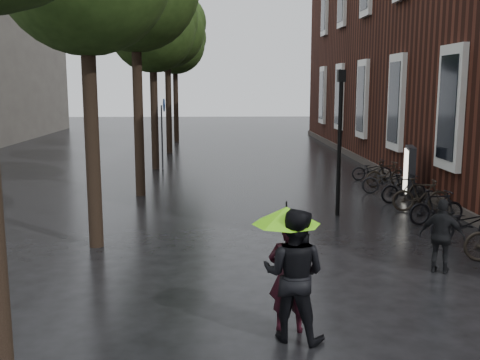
{
  "coord_description": "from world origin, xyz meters",
  "views": [
    {
      "loc": [
        -1.3,
        -5.55,
        3.66
      ],
      "look_at": [
        -0.8,
        7.24,
        1.48
      ],
      "focal_mm": 42.0,
      "sensor_mm": 36.0,
      "label": 1
    }
  ],
  "objects_px": {
    "pedestrian_walking": "(442,236)",
    "lamp_post": "(340,128)",
    "person_black": "(294,275)",
    "ad_lightbox": "(409,172)",
    "person_burgundy": "(289,276)",
    "parked_bicycles": "(416,194)"
  },
  "relations": [
    {
      "from": "ad_lightbox",
      "to": "lamp_post",
      "type": "distance_m",
      "value": 4.05
    },
    {
      "from": "person_burgundy",
      "to": "person_black",
      "type": "distance_m",
      "value": 0.31
    },
    {
      "from": "person_burgundy",
      "to": "lamp_post",
      "type": "height_order",
      "value": "lamp_post"
    },
    {
      "from": "person_burgundy",
      "to": "pedestrian_walking",
      "type": "height_order",
      "value": "person_burgundy"
    },
    {
      "from": "person_black",
      "to": "pedestrian_walking",
      "type": "height_order",
      "value": "person_black"
    },
    {
      "from": "person_burgundy",
      "to": "person_black",
      "type": "xyz_separation_m",
      "value": [
        0.03,
        -0.28,
        0.12
      ]
    },
    {
      "from": "pedestrian_walking",
      "to": "lamp_post",
      "type": "distance_m",
      "value": 5.35
    },
    {
      "from": "person_burgundy",
      "to": "parked_bicycles",
      "type": "distance_m",
      "value": 9.48
    },
    {
      "from": "person_black",
      "to": "parked_bicycles",
      "type": "distance_m",
      "value": 9.72
    },
    {
      "from": "parked_bicycles",
      "to": "person_black",
      "type": "bearing_deg",
      "value": -119.59
    },
    {
      "from": "person_black",
      "to": "lamp_post",
      "type": "xyz_separation_m",
      "value": [
        2.3,
        7.76,
        1.5
      ]
    },
    {
      "from": "person_black",
      "to": "lamp_post",
      "type": "height_order",
      "value": "lamp_post"
    },
    {
      "from": "person_black",
      "to": "ad_lightbox",
      "type": "relative_size",
      "value": 1.15
    },
    {
      "from": "pedestrian_walking",
      "to": "parked_bicycles",
      "type": "bearing_deg",
      "value": -74.97
    },
    {
      "from": "ad_lightbox",
      "to": "person_burgundy",
      "type": "bearing_deg",
      "value": -104.95
    },
    {
      "from": "person_burgundy",
      "to": "pedestrian_walking",
      "type": "bearing_deg",
      "value": -131.33
    },
    {
      "from": "person_black",
      "to": "lamp_post",
      "type": "distance_m",
      "value": 8.23
    },
    {
      "from": "person_burgundy",
      "to": "lamp_post",
      "type": "bearing_deg",
      "value": -95.75
    },
    {
      "from": "parked_bicycles",
      "to": "pedestrian_walking",
      "type": "bearing_deg",
      "value": -104.87
    },
    {
      "from": "ad_lightbox",
      "to": "lamp_post",
      "type": "height_order",
      "value": "lamp_post"
    },
    {
      "from": "pedestrian_walking",
      "to": "person_burgundy",
      "type": "bearing_deg",
      "value": 67.0
    },
    {
      "from": "pedestrian_walking",
      "to": "lamp_post",
      "type": "relative_size",
      "value": 0.36
    }
  ]
}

